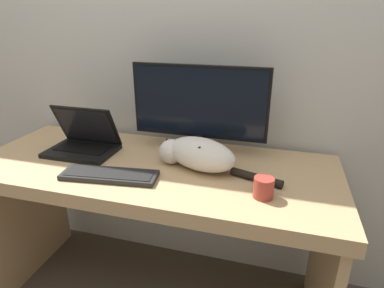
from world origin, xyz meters
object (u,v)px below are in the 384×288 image
(laptop, at_px, (83,143))
(coffee_mug, at_px, (264,188))
(monitor, at_px, (199,108))
(external_keyboard, at_px, (110,175))
(cat, at_px, (198,153))

(laptop, height_order, coffee_mug, laptop)
(monitor, xyz_separation_m, external_keyboard, (-0.28, -0.33, -0.21))
(external_keyboard, distance_m, coffee_mug, 0.60)
(external_keyboard, bearing_deg, laptop, 133.75)
(cat, height_order, coffee_mug, cat)
(monitor, bearing_deg, cat, -76.47)
(laptop, distance_m, external_keyboard, 0.32)
(monitor, xyz_separation_m, laptop, (-0.53, -0.13, -0.17))
(external_keyboard, relative_size, cat, 0.74)
(monitor, height_order, coffee_mug, monitor)
(monitor, bearing_deg, coffee_mug, -44.61)
(monitor, relative_size, external_keyboard, 1.56)
(external_keyboard, height_order, coffee_mug, coffee_mug)
(monitor, distance_m, external_keyboard, 0.48)
(external_keyboard, relative_size, coffee_mug, 5.17)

